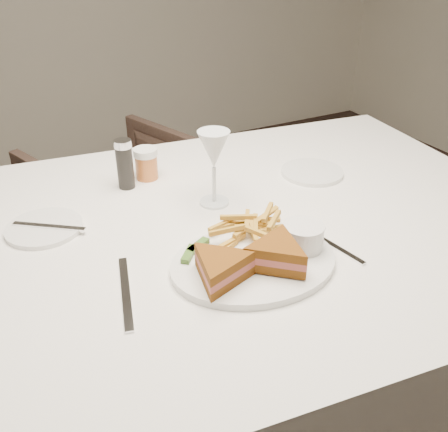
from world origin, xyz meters
TOP-DOWN VIEW (x-y plane):
  - table at (0.16, 0.31)m, footprint 1.58×1.15m
  - chair_far at (0.23, 1.30)m, footprint 0.76×0.74m
  - table_setting at (0.17, 0.24)m, footprint 0.83×0.68m

SIDE VIEW (x-z plane):
  - chair_far at x=0.23m, z-range 0.00..0.62m
  - table at x=0.16m, z-range 0.00..0.75m
  - table_setting at x=0.17m, z-range 0.70..0.88m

